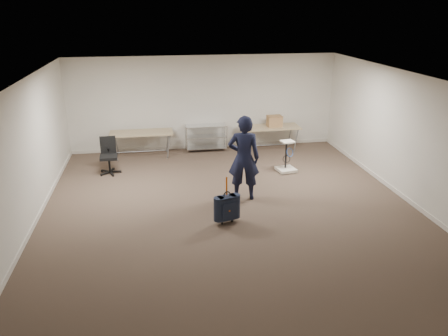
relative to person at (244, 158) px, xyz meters
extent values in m
plane|color=#48382C|center=(-0.40, -0.58, -0.97)|extent=(9.00, 9.00, 0.00)
plane|color=silver|center=(-0.40, 3.92, 0.43)|extent=(8.00, 0.00, 8.00)
plane|color=silver|center=(-0.40, -5.08, 0.43)|extent=(8.00, 0.00, 8.00)
plane|color=silver|center=(-4.40, -0.58, 0.43)|extent=(0.00, 9.00, 9.00)
plane|color=silver|center=(3.60, -0.58, 0.43)|extent=(0.00, 9.00, 9.00)
plane|color=white|center=(-0.40, -0.58, 1.83)|extent=(8.00, 8.00, 0.00)
cube|color=beige|center=(-0.40, 3.91, -0.92)|extent=(8.00, 0.02, 0.10)
cube|color=beige|center=(-4.39, -0.58, -0.92)|extent=(0.02, 9.00, 0.10)
cube|color=beige|center=(3.59, -0.58, -0.92)|extent=(0.02, 9.00, 0.10)
cube|color=#8C7956|center=(-2.30, 3.37, -0.25)|extent=(1.80, 0.75, 0.03)
cylinder|color=gray|center=(-2.30, 3.37, -0.82)|extent=(1.50, 0.02, 0.02)
cylinder|color=gray|center=(-3.05, 3.07, -0.62)|extent=(0.13, 0.04, 0.69)
cylinder|color=gray|center=(-1.55, 3.07, -0.62)|extent=(0.13, 0.04, 0.69)
cylinder|color=gray|center=(-3.05, 3.67, -0.62)|extent=(0.13, 0.04, 0.69)
cylinder|color=gray|center=(-1.55, 3.67, -0.62)|extent=(0.13, 0.04, 0.69)
cube|color=#8C7956|center=(1.50, 3.37, -0.25)|extent=(1.80, 0.75, 0.03)
cylinder|color=gray|center=(1.50, 3.37, -0.82)|extent=(1.50, 0.02, 0.02)
cylinder|color=gray|center=(0.75, 3.07, -0.62)|extent=(0.13, 0.04, 0.69)
cylinder|color=gray|center=(2.25, 3.07, -0.62)|extent=(0.13, 0.04, 0.69)
cylinder|color=gray|center=(0.75, 3.67, -0.62)|extent=(0.13, 0.04, 0.69)
cylinder|color=gray|center=(2.25, 3.67, -0.62)|extent=(0.13, 0.04, 0.69)
cylinder|color=silver|center=(-1.00, 3.40, -0.57)|extent=(0.02, 0.02, 0.80)
cylinder|color=silver|center=(0.20, 3.40, -0.57)|extent=(0.02, 0.02, 0.80)
cylinder|color=silver|center=(-1.00, 3.85, -0.57)|extent=(0.02, 0.02, 0.80)
cylinder|color=silver|center=(0.20, 3.85, -0.57)|extent=(0.02, 0.02, 0.80)
cube|color=silver|center=(-0.40, 3.62, -0.87)|extent=(1.20, 0.45, 0.02)
cube|color=silver|center=(-0.40, 3.62, -0.52)|extent=(1.20, 0.45, 0.02)
cube|color=silver|center=(-0.40, 3.62, -0.19)|extent=(1.20, 0.45, 0.01)
imported|color=black|center=(0.00, 0.00, 0.00)|extent=(0.79, 0.60, 1.93)
cube|color=#14202F|center=(-0.57, -1.15, -0.62)|extent=(0.41, 0.30, 0.50)
cube|color=black|center=(-0.58, -1.14, -0.89)|extent=(0.35, 0.23, 0.03)
cylinder|color=black|center=(-0.68, -1.19, -0.93)|extent=(0.04, 0.07, 0.07)
cylinder|color=black|center=(-0.46, -1.12, -0.93)|extent=(0.04, 0.07, 0.07)
torus|color=black|center=(-0.57, -1.15, -0.35)|extent=(0.16, 0.06, 0.16)
cube|color=#E85E0C|center=(-0.58, -1.14, -0.17)|extent=(0.03, 0.01, 0.38)
cylinder|color=black|center=(-3.13, 2.11, -0.92)|extent=(0.58, 0.58, 0.09)
cylinder|color=black|center=(-3.13, 2.11, -0.73)|extent=(0.06, 0.06, 0.38)
cube|color=black|center=(-3.13, 2.11, -0.52)|extent=(0.46, 0.46, 0.08)
cube|color=black|center=(-3.14, 2.32, -0.25)|extent=(0.41, 0.07, 0.46)
cube|color=beige|center=(1.47, 1.48, -0.91)|extent=(0.53, 0.53, 0.07)
cylinder|color=black|center=(1.29, 1.30, -0.95)|extent=(0.06, 0.06, 0.04)
cylinder|color=black|center=(1.47, 1.53, -0.51)|extent=(0.05, 0.05, 0.74)
cube|color=beige|center=(1.47, 1.48, -0.14)|extent=(0.37, 0.33, 0.04)
torus|color=blue|center=(1.52, 1.41, -0.41)|extent=(0.25, 0.13, 0.23)
cube|color=#A3724C|center=(1.66, 3.40, -0.08)|extent=(0.44, 0.33, 0.32)
camera|label=1|loc=(-1.92, -8.94, 3.16)|focal=35.00mm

